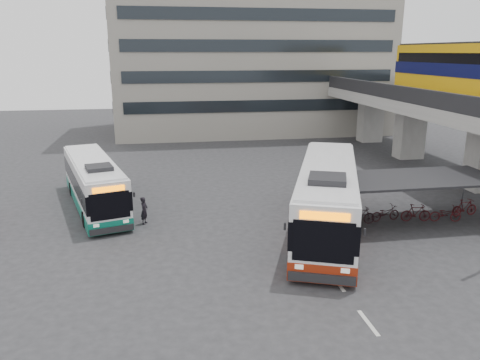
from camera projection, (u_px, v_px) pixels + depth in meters
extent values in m
plane|color=#28282B|center=(261.00, 256.00, 21.45)|extent=(120.00, 120.00, 0.00)
cube|color=gray|center=(410.00, 132.00, 40.64)|extent=(2.20, 1.60, 4.60)
cube|color=gray|center=(370.00, 119.00, 48.25)|extent=(2.20, 1.60, 4.60)
cube|color=gray|center=(455.00, 108.00, 34.21)|extent=(8.00, 32.00, 0.90)
cube|color=black|center=(409.00, 95.00, 33.35)|extent=(0.35, 32.00, 1.10)
cylinder|color=#595B60|center=(308.00, 196.00, 26.28)|extent=(0.12, 0.12, 2.40)
cylinder|color=#595B60|center=(464.00, 188.00, 27.80)|extent=(0.12, 0.12, 2.40)
cylinder|color=#595B60|center=(331.00, 218.00, 22.85)|extent=(0.12, 0.12, 2.40)
cube|color=black|center=(406.00, 179.00, 24.99)|extent=(10.00, 4.00, 0.12)
imported|color=black|center=(332.00, 219.00, 24.89)|extent=(1.71, 0.60, 0.90)
imported|color=black|center=(361.00, 216.00, 25.13)|extent=(1.66, 0.47, 1.00)
imported|color=black|center=(389.00, 215.00, 25.40)|extent=(1.72, 0.60, 0.90)
imported|color=black|center=(416.00, 213.00, 25.64)|extent=(1.66, 0.47, 1.00)
imported|color=#350C0F|center=(443.00, 212.00, 25.90)|extent=(1.71, 0.60, 0.90)
imported|color=#3F0C0F|center=(469.00, 210.00, 26.14)|extent=(1.66, 0.47, 1.00)
cube|color=gray|center=(249.00, 20.00, 53.31)|extent=(30.00, 15.00, 25.00)
cube|color=beige|center=(368.00, 323.00, 16.13)|extent=(0.15, 1.60, 0.01)
cube|color=beige|center=(337.00, 282.00, 18.99)|extent=(0.15, 1.60, 0.01)
cube|color=beige|center=(314.00, 252.00, 21.84)|extent=(0.15, 1.60, 0.01)
cube|color=white|center=(327.00, 195.00, 24.02)|extent=(7.08, 12.85, 2.92)
cube|color=maroon|center=(326.00, 220.00, 24.38)|extent=(7.13, 12.90, 0.80)
cube|color=black|center=(327.00, 192.00, 23.99)|extent=(7.14, 12.89, 1.22)
cube|color=#FF7400|center=(325.00, 216.00, 17.73)|extent=(1.80, 0.75, 0.32)
cube|color=black|center=(327.00, 179.00, 20.57)|extent=(2.12, 2.16, 0.30)
cylinder|color=black|center=(295.00, 250.00, 20.80)|extent=(0.68, 1.10, 1.06)
cylinder|color=black|center=(349.00, 201.00, 27.52)|extent=(0.68, 1.10, 1.06)
cube|color=white|center=(94.00, 181.00, 27.88)|extent=(5.00, 10.71, 2.41)
cube|color=#0B6650|center=(95.00, 199.00, 28.17)|extent=(5.05, 10.76, 0.66)
cube|color=black|center=(94.00, 179.00, 27.85)|extent=(5.07, 10.75, 1.01)
cube|color=#FF7400|center=(109.00, 189.00, 23.06)|extent=(1.53, 0.50, 0.26)
cube|color=black|center=(99.00, 168.00, 25.21)|extent=(1.67, 1.71, 0.25)
cylinder|color=black|center=(85.00, 219.00, 24.83)|extent=(0.49, 0.91, 0.88)
cylinder|color=black|center=(105.00, 185.00, 31.17)|extent=(0.49, 0.91, 0.88)
imported|color=black|center=(144.00, 210.00, 25.26)|extent=(0.54, 0.64, 1.50)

